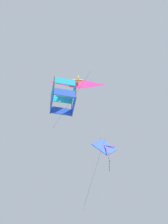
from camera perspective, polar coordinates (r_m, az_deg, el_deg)
kite_box_upper_right at (r=25.39m, az=-3.10°, el=2.35°), size 2.29×2.09×2.51m
kite_diamond_highest at (r=34.25m, az=3.04°, el=-5.21°), size 3.28×2.94×7.66m
kite_delta_low_drifter at (r=27.68m, az=-0.91°, el=4.34°), size 2.39×3.08×6.50m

